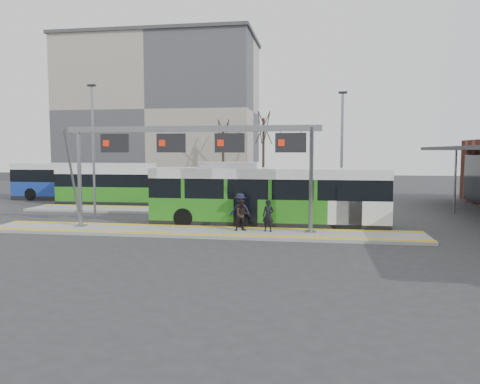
% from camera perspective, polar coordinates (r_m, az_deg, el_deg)
% --- Properties ---
extents(ground, '(120.00, 120.00, 0.00)m').
position_cam_1_polar(ground, '(23.56, -4.99, -5.02)').
color(ground, '#2D2D30').
rests_on(ground, ground).
extents(platform_main, '(22.00, 3.00, 0.15)m').
position_cam_1_polar(platform_main, '(23.54, -4.99, -4.84)').
color(platform_main, gray).
rests_on(platform_main, ground).
extents(platform_second, '(20.00, 3.00, 0.15)m').
position_cam_1_polar(platform_second, '(32.24, -8.44, -2.21)').
color(platform_second, gray).
rests_on(platform_second, ground).
extents(tactile_main, '(22.00, 2.65, 0.02)m').
position_cam_1_polar(tactile_main, '(23.53, -4.99, -4.64)').
color(tactile_main, yellow).
rests_on(tactile_main, platform_main).
extents(tactile_second, '(20.00, 0.35, 0.02)m').
position_cam_1_polar(tactile_second, '(33.32, -7.85, -1.83)').
color(tactile_second, yellow).
rests_on(tactile_second, platform_second).
extents(gantry, '(13.00, 1.68, 5.20)m').
position_cam_1_polar(gantry, '(23.53, -5.74, 5.48)').
color(gantry, slate).
rests_on(gantry, platform_main).
extents(apartment_block, '(24.50, 12.50, 18.40)m').
position_cam_1_polar(apartment_block, '(61.93, -9.60, 9.67)').
color(apartment_block, '#A69D8A').
rests_on(apartment_block, ground).
extents(hero_bus, '(12.71, 2.72, 3.49)m').
position_cam_1_polar(hero_bus, '(25.54, 3.38, -0.62)').
color(hero_bus, black).
rests_on(hero_bus, ground).
extents(bg_bus_green, '(11.54, 2.77, 2.87)m').
position_cam_1_polar(bg_bus_green, '(36.44, -12.84, 0.66)').
color(bg_bus_green, black).
rests_on(bg_bus_green, ground).
extents(bg_bus_blue, '(11.90, 2.94, 3.09)m').
position_cam_1_polar(bg_bus_blue, '(41.61, -18.45, 1.20)').
color(bg_bus_blue, black).
rests_on(bg_bus_blue, ground).
extents(passenger_a, '(0.63, 0.46, 1.57)m').
position_cam_1_polar(passenger_a, '(23.01, 3.46, -2.90)').
color(passenger_a, black).
rests_on(passenger_a, platform_main).
extents(passenger_b, '(0.92, 0.83, 1.56)m').
position_cam_1_polar(passenger_b, '(23.17, 0.26, -2.84)').
color(passenger_b, black).
rests_on(passenger_b, platform_main).
extents(passenger_c, '(1.30, 0.96, 1.79)m').
position_cam_1_polar(passenger_c, '(24.06, 0.02, -2.28)').
color(passenger_c, black).
rests_on(passenger_c, platform_main).
extents(tree_left, '(1.40, 1.40, 7.76)m').
position_cam_1_polar(tree_left, '(51.37, -2.07, 7.00)').
color(tree_left, '#382B21').
rests_on(tree_left, ground).
extents(tree_mid, '(1.40, 1.40, 8.75)m').
position_cam_1_polar(tree_mid, '(51.97, 2.88, 7.80)').
color(tree_mid, '#382B21').
rests_on(tree_mid, ground).
extents(tree_far, '(1.40, 1.40, 8.28)m').
position_cam_1_polar(tree_far, '(62.84, -20.69, 6.67)').
color(tree_far, '#382B21').
rests_on(tree_far, ground).
extents(lamp_west, '(0.50, 0.25, 8.27)m').
position_cam_1_polar(lamp_west, '(31.22, -17.45, 5.30)').
color(lamp_west, slate).
rests_on(lamp_west, ground).
extents(lamp_east, '(0.50, 0.25, 7.60)m').
position_cam_1_polar(lamp_east, '(28.58, 12.29, 4.78)').
color(lamp_east, slate).
rests_on(lamp_east, ground).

